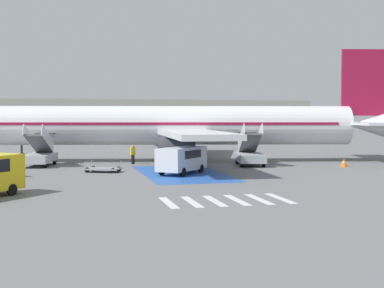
{
  "coord_description": "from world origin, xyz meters",
  "views": [
    {
      "loc": [
        -7.95,
        -50.61,
        4.36
      ],
      "look_at": [
        3.55,
        -2.9,
        1.75
      ],
      "focal_mm": 50.0,
      "sensor_mm": 36.0,
      "label": 1
    }
  ],
  "objects_px": {
    "airliner": "(164,126)",
    "service_van_1": "(182,158)",
    "boarding_stairs_forward": "(39,155)",
    "ground_crew_1": "(133,153)",
    "boarding_stairs_aft": "(250,155)",
    "terminal_building": "(136,116)",
    "ground_crew_0": "(183,155)",
    "baggage_cart": "(103,169)",
    "fuel_tanker": "(170,134)",
    "traffic_cone_0": "(344,163)"
  },
  "relations": [
    {
      "from": "boarding_stairs_forward",
      "to": "ground_crew_0",
      "type": "height_order",
      "value": "boarding_stairs_forward"
    },
    {
      "from": "airliner",
      "to": "ground_crew_1",
      "type": "xyz_separation_m",
      "value": [
        -3.26,
        -2.15,
        -2.39
      ]
    },
    {
      "from": "baggage_cart",
      "to": "ground_crew_1",
      "type": "xyz_separation_m",
      "value": [
        3.11,
        6.33,
        0.74
      ]
    },
    {
      "from": "terminal_building",
      "to": "fuel_tanker",
      "type": "bearing_deg",
      "value": -93.05
    },
    {
      "from": "ground_crew_0",
      "to": "traffic_cone_0",
      "type": "distance_m",
      "value": 13.76
    },
    {
      "from": "baggage_cart",
      "to": "traffic_cone_0",
      "type": "relative_size",
      "value": 4.29
    },
    {
      "from": "boarding_stairs_forward",
      "to": "ground_crew_1",
      "type": "xyz_separation_m",
      "value": [
        8.1,
        -0.01,
        0.05
      ]
    },
    {
      "from": "airliner",
      "to": "ground_crew_0",
      "type": "height_order",
      "value": "airliner"
    },
    {
      "from": "boarding_stairs_aft",
      "to": "ground_crew_0",
      "type": "height_order",
      "value": "boarding_stairs_aft"
    },
    {
      "from": "service_van_1",
      "to": "traffic_cone_0",
      "type": "relative_size",
      "value": 6.85
    },
    {
      "from": "boarding_stairs_forward",
      "to": "boarding_stairs_aft",
      "type": "xyz_separation_m",
      "value": [
        17.9,
        -3.69,
        0.01
      ]
    },
    {
      "from": "baggage_cart",
      "to": "traffic_cone_0",
      "type": "distance_m",
      "value": 20.31
    },
    {
      "from": "airliner",
      "to": "terminal_building",
      "type": "relative_size",
      "value": 0.51
    },
    {
      "from": "service_van_1",
      "to": "ground_crew_1",
      "type": "height_order",
      "value": "service_van_1"
    },
    {
      "from": "ground_crew_1",
      "to": "ground_crew_0",
      "type": "bearing_deg",
      "value": 119.94
    },
    {
      "from": "ground_crew_0",
      "to": "terminal_building",
      "type": "xyz_separation_m",
      "value": [
        8.02,
        90.9,
        3.16
      ]
    },
    {
      "from": "ground_crew_0",
      "to": "terminal_building",
      "type": "relative_size",
      "value": 0.02
    },
    {
      "from": "airliner",
      "to": "ground_crew_0",
      "type": "relative_size",
      "value": 26.79
    },
    {
      "from": "ground_crew_0",
      "to": "traffic_cone_0",
      "type": "bearing_deg",
      "value": 66.27
    },
    {
      "from": "baggage_cart",
      "to": "airliner",
      "type": "bearing_deg",
      "value": -12.17
    },
    {
      "from": "boarding_stairs_aft",
      "to": "terminal_building",
      "type": "bearing_deg",
      "value": 100.38
    },
    {
      "from": "fuel_tanker",
      "to": "ground_crew_1",
      "type": "xyz_separation_m",
      "value": [
        -8.51,
        -25.62,
        -0.8
      ]
    },
    {
      "from": "boarding_stairs_aft",
      "to": "fuel_tanker",
      "type": "height_order",
      "value": "boarding_stairs_aft"
    },
    {
      "from": "boarding_stairs_aft",
      "to": "ground_crew_0",
      "type": "distance_m",
      "value": 6.02
    },
    {
      "from": "boarding_stairs_forward",
      "to": "ground_crew_1",
      "type": "distance_m",
      "value": 8.1
    },
    {
      "from": "boarding_stairs_forward",
      "to": "baggage_cart",
      "type": "distance_m",
      "value": 8.1
    },
    {
      "from": "airliner",
      "to": "ground_crew_1",
      "type": "bearing_deg",
      "value": 135.07
    },
    {
      "from": "boarding_stairs_forward",
      "to": "baggage_cart",
      "type": "bearing_deg",
      "value": -40.14
    },
    {
      "from": "baggage_cart",
      "to": "boarding_stairs_forward",
      "type": "bearing_deg",
      "value": 62.97
    },
    {
      "from": "fuel_tanker",
      "to": "ground_crew_0",
      "type": "height_order",
      "value": "fuel_tanker"
    },
    {
      "from": "boarding_stairs_forward",
      "to": "traffic_cone_0",
      "type": "relative_size",
      "value": 7.9
    },
    {
      "from": "boarding_stairs_forward",
      "to": "baggage_cart",
      "type": "relative_size",
      "value": 1.84
    },
    {
      "from": "airliner",
      "to": "baggage_cart",
      "type": "xyz_separation_m",
      "value": [
        -6.37,
        -8.48,
        -3.13
      ]
    },
    {
      "from": "service_van_1",
      "to": "ground_crew_0",
      "type": "xyz_separation_m",
      "value": [
        1.26,
        5.3,
        -0.21
      ]
    },
    {
      "from": "ground_crew_0",
      "to": "ground_crew_1",
      "type": "xyz_separation_m",
      "value": [
        -3.78,
        3.71,
        0.01
      ]
    },
    {
      "from": "boarding_stairs_aft",
      "to": "traffic_cone_0",
      "type": "bearing_deg",
      "value": -10.8
    },
    {
      "from": "boarding_stairs_aft",
      "to": "terminal_building",
      "type": "xyz_separation_m",
      "value": [
        2.0,
        90.86,
        3.19
      ]
    },
    {
      "from": "boarding_stairs_forward",
      "to": "service_van_1",
      "type": "bearing_deg",
      "value": -28.7
    },
    {
      "from": "ground_crew_1",
      "to": "boarding_stairs_aft",
      "type": "bearing_deg",
      "value": 143.85
    },
    {
      "from": "ground_crew_1",
      "to": "terminal_building",
      "type": "distance_m",
      "value": 88.04
    },
    {
      "from": "boarding_stairs_aft",
      "to": "service_van_1",
      "type": "distance_m",
      "value": 9.03
    },
    {
      "from": "boarding_stairs_forward",
      "to": "ground_crew_1",
      "type": "relative_size",
      "value": 3.18
    },
    {
      "from": "airliner",
      "to": "baggage_cart",
      "type": "bearing_deg",
      "value": 154.72
    },
    {
      "from": "baggage_cart",
      "to": "fuel_tanker",
      "type": "bearing_deg",
      "value": 4.76
    },
    {
      "from": "airliner",
      "to": "service_van_1",
      "type": "bearing_deg",
      "value": -172.18
    },
    {
      "from": "airliner",
      "to": "baggage_cart",
      "type": "height_order",
      "value": "airliner"
    },
    {
      "from": "boarding_stairs_forward",
      "to": "boarding_stairs_aft",
      "type": "relative_size",
      "value": 1.0
    },
    {
      "from": "service_van_1",
      "to": "baggage_cart",
      "type": "distance_m",
      "value": 6.3
    },
    {
      "from": "ground_crew_0",
      "to": "traffic_cone_0",
      "type": "height_order",
      "value": "ground_crew_0"
    },
    {
      "from": "baggage_cart",
      "to": "ground_crew_1",
      "type": "bearing_deg",
      "value": -1.42
    }
  ]
}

